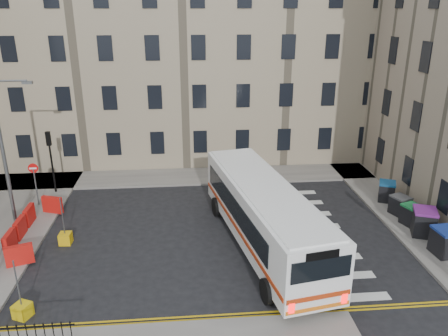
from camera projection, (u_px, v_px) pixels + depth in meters
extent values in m
plane|color=black|center=(249.00, 233.00, 23.89)|extent=(120.00, 120.00, 0.00)
cube|color=slate|center=(150.00, 178.00, 31.39)|extent=(36.00, 3.20, 0.15)
cube|color=slate|center=(377.00, 196.00, 28.35)|extent=(2.40, 26.00, 0.15)
cube|color=gray|center=(137.00, 55.00, 35.00)|extent=(38.00, 10.50, 16.00)
cylinder|color=black|center=(53.00, 169.00, 28.35)|extent=(0.12, 0.12, 3.20)
cube|color=black|center=(48.00, 139.00, 27.64)|extent=(0.28, 0.22, 0.90)
cylinder|color=#595B5E|center=(4.00, 157.00, 23.23)|extent=(0.20, 0.20, 8.00)
cylinder|color=#595B5E|center=(36.00, 187.00, 26.58)|extent=(0.08, 0.08, 2.40)
cube|color=red|center=(32.00, 164.00, 26.06)|extent=(0.60, 0.04, 0.60)
cube|color=red|center=(10.00, 242.00, 21.71)|extent=(0.25, 1.25, 1.00)
cube|color=red|center=(20.00, 228.00, 23.11)|extent=(0.25, 1.25, 1.00)
cube|color=red|center=(29.00, 215.00, 24.51)|extent=(0.25, 1.25, 1.00)
cube|color=red|center=(52.00, 205.00, 25.80)|extent=(1.26, 0.66, 1.00)
cube|color=red|center=(19.00, 255.00, 20.57)|extent=(1.26, 0.66, 1.00)
cube|color=white|center=(263.00, 212.00, 21.89)|extent=(4.92, 12.54, 2.78)
cube|color=black|center=(234.00, 207.00, 21.96)|extent=(1.81, 9.65, 1.11)
cube|color=black|center=(285.00, 201.00, 22.66)|extent=(1.81, 9.65, 1.11)
cube|color=black|center=(230.00, 167.00, 27.33)|extent=(2.42, 0.50, 1.22)
cube|color=black|center=(321.00, 270.00, 16.15)|extent=(2.42, 0.50, 0.89)
cube|color=#A92F0E|center=(236.00, 228.00, 21.77)|extent=(2.19, 11.83, 0.20)
cube|color=#A92F0E|center=(289.00, 221.00, 22.47)|extent=(2.19, 11.83, 0.20)
cube|color=#FF0C0C|center=(291.00, 308.00, 16.39)|extent=(0.25, 0.09, 0.45)
cube|color=#FF0C0C|center=(344.00, 298.00, 16.94)|extent=(0.25, 0.09, 0.45)
cylinder|color=black|center=(216.00, 207.00, 25.75)|extent=(0.51, 1.15, 1.11)
cylinder|color=black|center=(261.00, 202.00, 26.44)|extent=(0.51, 1.15, 1.11)
cylinder|color=black|center=(267.00, 291.00, 18.10)|extent=(0.51, 1.15, 1.11)
cylinder|color=black|center=(328.00, 281.00, 18.79)|extent=(0.51, 1.15, 1.11)
cube|color=black|center=(445.00, 243.00, 21.38)|extent=(1.11, 1.26, 1.24)
cube|color=navy|center=(447.00, 231.00, 21.15)|extent=(1.17, 1.32, 0.13)
cube|color=black|center=(423.00, 223.00, 23.26)|extent=(1.47, 1.57, 1.32)
cube|color=#70217E|center=(426.00, 211.00, 23.01)|extent=(1.55, 1.64, 0.14)
cube|color=black|center=(412.00, 216.00, 24.35)|extent=(1.15, 1.23, 1.05)
cube|color=#1C7F3E|center=(413.00, 207.00, 24.15)|extent=(1.20, 1.29, 0.11)
cube|color=black|center=(400.00, 206.00, 25.61)|extent=(1.13, 1.21, 1.02)
cube|color=#3C3D3F|center=(401.00, 197.00, 25.41)|extent=(1.19, 1.27, 0.11)
cube|color=black|center=(386.00, 192.00, 27.41)|extent=(1.28, 1.35, 1.11)
cube|color=navy|center=(388.00, 183.00, 27.20)|extent=(1.34, 1.41, 0.12)
cube|color=#E2AC0C|center=(66.00, 238.00, 22.74)|extent=(0.62, 0.62, 0.60)
cube|color=gold|center=(23.00, 310.00, 17.34)|extent=(0.80, 0.80, 0.60)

